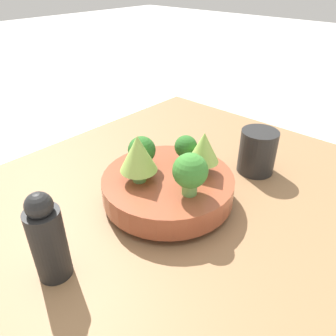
{
  "coord_description": "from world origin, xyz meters",
  "views": [
    {
      "loc": [
        0.38,
        0.37,
        0.45
      ],
      "look_at": [
        -0.02,
        0.01,
        0.12
      ],
      "focal_mm": 35.0,
      "sensor_mm": 36.0,
      "label": 1
    }
  ],
  "objects": [
    {
      "name": "pepper_mill",
      "position": [
        0.24,
        -0.0,
        0.11
      ],
      "size": [
        0.05,
        0.05,
        0.15
      ],
      "color": "black",
      "rests_on": "table"
    },
    {
      "name": "table",
      "position": [
        0.0,
        0.0,
        0.02
      ],
      "size": [
        1.01,
        0.78,
        0.03
      ],
      "color": "olive",
      "rests_on": "ground_plane"
    },
    {
      "name": "broccoli_floret_front",
      "position": [
        -0.01,
        -0.05,
        0.13
      ],
      "size": [
        0.06,
        0.06,
        0.07
      ],
      "color": "#6BA34C",
      "rests_on": "bowl"
    },
    {
      "name": "ground_plane",
      "position": [
        0.0,
        0.0,
        0.0
      ],
      "size": [
        6.0,
        6.0,
        0.0
      ],
      "primitive_type": "plane",
      "color": "silver"
    },
    {
      "name": "romanesco_piece_near",
      "position": [
        0.03,
        -0.02,
        0.15
      ],
      "size": [
        0.07,
        0.07,
        0.1
      ],
      "color": "#609347",
      "rests_on": "bowl"
    },
    {
      "name": "romanesco_piece_far",
      "position": [
        -0.07,
        0.05,
        0.15
      ],
      "size": [
        0.06,
        0.06,
        0.09
      ],
      "color": "#6BA34C",
      "rests_on": "bowl"
    },
    {
      "name": "broccoli_floret_back",
      "position": [
        -0.0,
        0.07,
        0.14
      ],
      "size": [
        0.06,
        0.06,
        0.08
      ],
      "color": "#6BA34C",
      "rests_on": "bowl"
    },
    {
      "name": "broccoli_floret_left",
      "position": [
        -0.08,
        0.0,
        0.13
      ],
      "size": [
        0.05,
        0.05,
        0.06
      ],
      "color": "#6BA34C",
      "rests_on": "bowl"
    },
    {
      "name": "cup",
      "position": [
        -0.24,
        0.08,
        0.09
      ],
      "size": [
        0.08,
        0.08,
        0.1
      ],
      "color": "black",
      "rests_on": "table"
    },
    {
      "name": "bowl",
      "position": [
        -0.02,
        0.01,
        0.07
      ],
      "size": [
        0.26,
        0.26,
        0.06
      ],
      "color": "brown",
      "rests_on": "table"
    }
  ]
}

